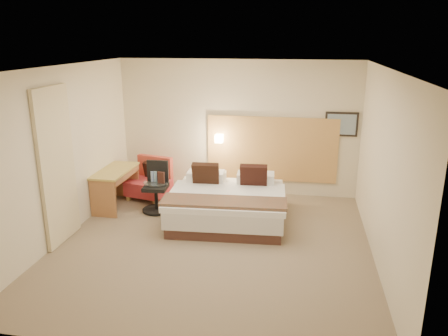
% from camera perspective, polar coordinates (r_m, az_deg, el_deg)
% --- Properties ---
extents(floor, '(4.80, 5.00, 0.02)m').
position_cam_1_polar(floor, '(6.92, -1.41, -10.03)').
color(floor, '#816E56').
rests_on(floor, ground).
extents(ceiling, '(4.80, 5.00, 0.02)m').
position_cam_1_polar(ceiling, '(6.19, -1.60, 13.07)').
color(ceiling, white).
rests_on(ceiling, floor).
extents(wall_back, '(4.80, 0.02, 2.70)m').
position_cam_1_polar(wall_back, '(8.83, 1.78, 5.27)').
color(wall_back, beige).
rests_on(wall_back, floor).
extents(wall_front, '(4.80, 0.02, 2.70)m').
position_cam_1_polar(wall_front, '(4.14, -8.55, -8.55)').
color(wall_front, beige).
rests_on(wall_front, floor).
extents(wall_left, '(0.02, 5.00, 2.70)m').
position_cam_1_polar(wall_left, '(7.29, -20.42, 1.72)').
color(wall_left, beige).
rests_on(wall_left, floor).
extents(wall_right, '(0.02, 5.00, 2.70)m').
position_cam_1_polar(wall_right, '(6.40, 20.13, -0.23)').
color(wall_right, beige).
rests_on(wall_right, floor).
extents(headboard_panel, '(2.60, 0.04, 1.30)m').
position_cam_1_polar(headboard_panel, '(8.80, 6.24, 2.47)').
color(headboard_panel, '#BD8949').
rests_on(headboard_panel, wall_back).
extents(art_frame, '(0.62, 0.03, 0.47)m').
position_cam_1_polar(art_frame, '(8.71, 15.08, 5.55)').
color(art_frame, black).
rests_on(art_frame, wall_back).
extents(art_canvas, '(0.54, 0.01, 0.39)m').
position_cam_1_polar(art_canvas, '(8.69, 15.09, 5.53)').
color(art_canvas, '#768DA2').
rests_on(art_canvas, wall_back).
extents(lamp_arm, '(0.02, 0.12, 0.02)m').
position_cam_1_polar(lamp_arm, '(8.84, -0.57, 3.96)').
color(lamp_arm, silver).
rests_on(lamp_arm, wall_back).
extents(lamp_shade, '(0.15, 0.15, 0.15)m').
position_cam_1_polar(lamp_shade, '(8.78, -0.64, 3.88)').
color(lamp_shade, '#FFEDC6').
rests_on(lamp_shade, wall_back).
extents(curtain, '(0.06, 0.90, 2.42)m').
position_cam_1_polar(curtain, '(7.09, -20.96, 0.17)').
color(curtain, beige).
rests_on(curtain, wall_left).
extents(bottle_a, '(0.06, 0.06, 0.19)m').
position_cam_1_polar(bottle_a, '(8.18, -9.36, -1.08)').
color(bottle_a, '#94AFE5').
rests_on(bottle_a, side_table).
extents(bottle_b, '(0.06, 0.06, 0.19)m').
position_cam_1_polar(bottle_b, '(8.17, -8.94, -1.10)').
color(bottle_b, '#8AB8D5').
rests_on(bottle_b, side_table).
extents(menu_folder, '(0.13, 0.06, 0.21)m').
position_cam_1_polar(menu_folder, '(8.06, -8.21, -1.24)').
color(menu_folder, '#391D17').
rests_on(menu_folder, side_table).
extents(bed, '(2.08, 2.03, 0.96)m').
position_cam_1_polar(bed, '(7.70, 0.52, -4.52)').
color(bed, '#452822').
rests_on(bed, floor).
extents(lounge_chair, '(0.89, 0.82, 0.80)m').
position_cam_1_polar(lounge_chair, '(8.87, -9.61, -1.81)').
color(lounge_chair, tan).
rests_on(lounge_chair, floor).
extents(side_table, '(0.54, 0.54, 0.54)m').
position_cam_1_polar(side_table, '(8.24, -8.74, -3.38)').
color(side_table, white).
rests_on(side_table, floor).
extents(desk, '(0.55, 1.17, 0.73)m').
position_cam_1_polar(desk, '(8.44, -13.90, -1.24)').
color(desk, tan).
rests_on(desk, floor).
extents(desk_chair, '(0.55, 0.55, 0.92)m').
position_cam_1_polar(desk_chair, '(8.15, -8.80, -3.01)').
color(desk_chair, black).
rests_on(desk_chair, floor).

